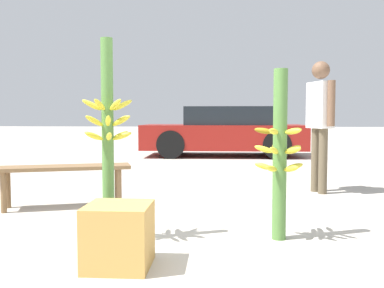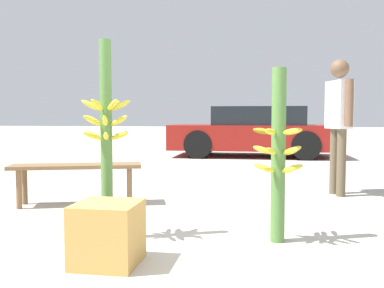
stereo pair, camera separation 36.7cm
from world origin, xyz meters
TOP-DOWN VIEW (x-y plane):
  - ground_plane at (0.00, 0.00)m, footprint 80.00×80.00m
  - banana_stalk_left at (-0.71, 0.35)m, footprint 0.42×0.41m
  - banana_stalk_center at (0.67, 0.51)m, footprint 0.42×0.41m
  - vendor_person at (1.49, 2.72)m, footprint 0.30×0.60m
  - market_bench at (-1.54, 1.58)m, footprint 1.49×0.78m
  - parked_car at (0.29, 7.97)m, footprint 4.07×1.84m
  - produce_crate at (-0.49, -0.22)m, footprint 0.42×0.42m

SIDE VIEW (x-z plane):
  - ground_plane at x=0.00m, z-range 0.00..0.00m
  - produce_crate at x=-0.49m, z-range 0.00..0.42m
  - market_bench at x=-1.54m, z-range 0.16..0.62m
  - parked_car at x=0.29m, z-range -0.01..1.25m
  - banana_stalk_center at x=0.67m, z-range 0.01..1.40m
  - banana_stalk_left at x=-0.71m, z-range 0.04..1.66m
  - vendor_person at x=1.49m, z-range 0.18..1.90m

